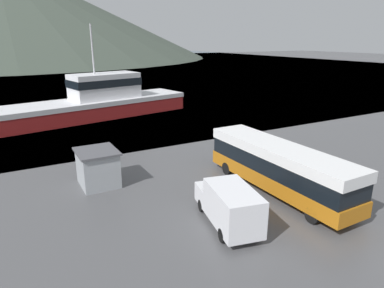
{
  "coord_description": "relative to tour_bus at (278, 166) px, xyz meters",
  "views": [
    {
      "loc": [
        -15.34,
        -5.37,
        9.49
      ],
      "look_at": [
        -3.66,
        15.76,
        2.0
      ],
      "focal_mm": 32.0,
      "sensor_mm": 36.0,
      "label": 1
    }
  ],
  "objects": [
    {
      "name": "hill_backdrop",
      "position": [
        -10.05,
        185.92,
        21.22
      ],
      "size": [
        197.96,
        197.96,
        45.93
      ],
      "primitive_type": "cone",
      "color": "#3D473D",
      "rests_on": "ground"
    },
    {
      "name": "mooring_bollard",
      "position": [
        1.99,
        10.13,
        -1.24
      ],
      "size": [
        0.38,
        0.38,
        0.92
      ],
      "color": "#4C4C51",
      "rests_on": "ground"
    },
    {
      "name": "water_surface",
      "position": [
        0.71,
        132.03,
        -1.74
      ],
      "size": [
        240.0,
        240.0,
        0.0
      ],
      "primitive_type": "plane",
      "color": "#3D5160",
      "rests_on": "ground"
    },
    {
      "name": "small_boat",
      "position": [
        3.4,
        32.66,
        -1.23
      ],
      "size": [
        7.22,
        5.19,
        1.02
      ],
      "rotation": [
        0.0,
        0.0,
        2.08
      ],
      "color": "#1E5138",
      "rests_on": "water_surface"
    },
    {
      "name": "delivery_van",
      "position": [
        -5.19,
        -2.01,
        -0.52
      ],
      "size": [
        3.0,
        5.5,
        2.3
      ],
      "rotation": [
        0.0,
        0.0,
        -0.21
      ],
      "color": "silver",
      "rests_on": "ground"
    },
    {
      "name": "fishing_boat",
      "position": [
        -5.29,
        27.51,
        0.18
      ],
      "size": [
        26.61,
        10.59,
        11.11
      ],
      "rotation": [
        0.0,
        0.0,
        1.77
      ],
      "color": "maroon",
      "rests_on": "water_surface"
    },
    {
      "name": "dock_kiosk",
      "position": [
        -9.82,
        6.58,
        -0.52
      ],
      "size": [
        2.57,
        2.97,
        2.43
      ],
      "color": "#93999E",
      "rests_on": "ground"
    },
    {
      "name": "storage_bin",
      "position": [
        4.01,
        4.14,
        -1.0
      ],
      "size": [
        1.27,
        1.28,
        1.45
      ],
      "color": "olive",
      "rests_on": "ground"
    },
    {
      "name": "tour_bus",
      "position": [
        0.0,
        0.0,
        0.0
      ],
      "size": [
        2.7,
        11.36,
        3.07
      ],
      "rotation": [
        0.0,
        0.0,
        0.01
      ],
      "color": "#B26614",
      "rests_on": "ground"
    }
  ]
}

